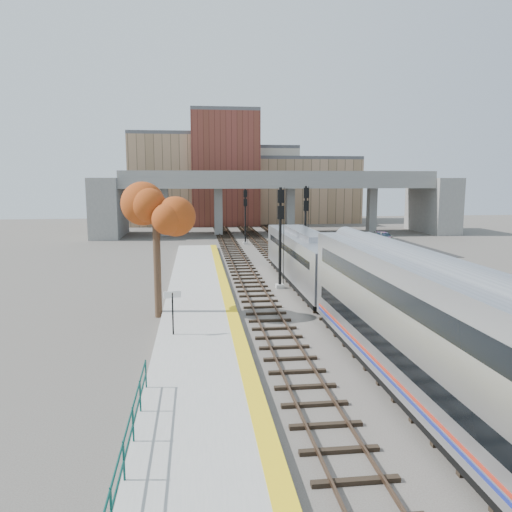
{
  "coord_description": "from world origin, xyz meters",
  "views": [
    {
      "loc": [
        -7.41,
        -30.47,
        8.21
      ],
      "look_at": [
        -2.91,
        6.61,
        2.5
      ],
      "focal_mm": 35.0,
      "sensor_mm": 36.0,
      "label": 1
    }
  ],
  "objects_px": {
    "coach": "(452,344)",
    "car_a": "(366,246)",
    "signal_mast_mid": "(305,226)",
    "locomotive": "(305,257)",
    "car_c": "(385,237)",
    "tree": "(156,216)",
    "signal_mast_far": "(245,217)",
    "car_b": "(365,242)",
    "signal_mast_near": "(280,237)"
  },
  "relations": [
    {
      "from": "locomotive",
      "to": "car_a",
      "type": "bearing_deg",
      "value": 57.37
    },
    {
      "from": "signal_mast_mid",
      "to": "car_c",
      "type": "bearing_deg",
      "value": 49.27
    },
    {
      "from": "tree",
      "to": "car_b",
      "type": "distance_m",
      "value": 37.4
    },
    {
      "from": "coach",
      "to": "tree",
      "type": "height_order",
      "value": "tree"
    },
    {
      "from": "signal_mast_mid",
      "to": "signal_mast_far",
      "type": "bearing_deg",
      "value": 103.66
    },
    {
      "from": "signal_mast_mid",
      "to": "car_c",
      "type": "relative_size",
      "value": 1.77
    },
    {
      "from": "signal_mast_far",
      "to": "car_c",
      "type": "xyz_separation_m",
      "value": [
        18.65,
        0.03,
        -2.86
      ]
    },
    {
      "from": "car_a",
      "to": "locomotive",
      "type": "bearing_deg",
      "value": -133.35
    },
    {
      "from": "car_b",
      "to": "car_c",
      "type": "distance_m",
      "value": 6.38
    },
    {
      "from": "locomotive",
      "to": "signal_mast_mid",
      "type": "xyz_separation_m",
      "value": [
        2.0,
        8.91,
        1.62
      ]
    },
    {
      "from": "car_b",
      "to": "coach",
      "type": "bearing_deg",
      "value": -102.22
    },
    {
      "from": "car_a",
      "to": "signal_mast_mid",
      "type": "bearing_deg",
      "value": -148.11
    },
    {
      "from": "coach",
      "to": "car_c",
      "type": "height_order",
      "value": "coach"
    },
    {
      "from": "tree",
      "to": "car_c",
      "type": "bearing_deg",
      "value": 51.0
    },
    {
      "from": "signal_mast_near",
      "to": "car_c",
      "type": "xyz_separation_m",
      "value": [
        18.65,
        26.65,
        -3.25
      ]
    },
    {
      "from": "signal_mast_mid",
      "to": "car_a",
      "type": "relative_size",
      "value": 2.02
    },
    {
      "from": "car_b",
      "to": "signal_mast_near",
      "type": "bearing_deg",
      "value": -119.78
    },
    {
      "from": "locomotive",
      "to": "coach",
      "type": "xyz_separation_m",
      "value": [
        -0.0,
        -22.61,
        0.52
      ]
    },
    {
      "from": "signal_mast_far",
      "to": "car_a",
      "type": "relative_size",
      "value": 1.87
    },
    {
      "from": "locomotive",
      "to": "tree",
      "type": "relative_size",
      "value": 2.32
    },
    {
      "from": "signal_mast_mid",
      "to": "car_c",
      "type": "height_order",
      "value": "signal_mast_mid"
    },
    {
      "from": "coach",
      "to": "signal_mast_near",
      "type": "bearing_deg",
      "value": 95.51
    },
    {
      "from": "locomotive",
      "to": "signal_mast_far",
      "type": "relative_size",
      "value": 2.69
    },
    {
      "from": "car_a",
      "to": "car_c",
      "type": "height_order",
      "value": "car_a"
    },
    {
      "from": "tree",
      "to": "car_b",
      "type": "bearing_deg",
      "value": 51.55
    },
    {
      "from": "locomotive",
      "to": "car_a",
      "type": "xyz_separation_m",
      "value": [
        11.02,
        17.21,
        -1.59
      ]
    },
    {
      "from": "coach",
      "to": "car_c",
      "type": "bearing_deg",
      "value": 71.13
    },
    {
      "from": "locomotive",
      "to": "signal_mast_mid",
      "type": "bearing_deg",
      "value": 77.35
    },
    {
      "from": "coach",
      "to": "signal_mast_mid",
      "type": "relative_size",
      "value": 3.27
    },
    {
      "from": "signal_mast_mid",
      "to": "tree",
      "type": "xyz_separation_m",
      "value": [
        -12.74,
        -16.8,
        2.2
      ]
    },
    {
      "from": "car_c",
      "to": "coach",
      "type": "bearing_deg",
      "value": -105.88
    },
    {
      "from": "car_c",
      "to": "tree",
      "type": "bearing_deg",
      "value": -126.0
    },
    {
      "from": "signal_mast_mid",
      "to": "car_b",
      "type": "xyz_separation_m",
      "value": [
        10.27,
        12.17,
        -3.25
      ]
    },
    {
      "from": "signal_mast_far",
      "to": "car_a",
      "type": "bearing_deg",
      "value": -33.19
    },
    {
      "from": "car_b",
      "to": "car_c",
      "type": "xyz_separation_m",
      "value": [
        4.28,
        4.73,
        0.02
      ]
    },
    {
      "from": "tree",
      "to": "car_a",
      "type": "relative_size",
      "value": 2.18
    },
    {
      "from": "signal_mast_mid",
      "to": "tree",
      "type": "relative_size",
      "value": 0.93
    },
    {
      "from": "signal_mast_far",
      "to": "car_c",
      "type": "bearing_deg",
      "value": 0.09
    },
    {
      "from": "locomotive",
      "to": "car_c",
      "type": "height_order",
      "value": "locomotive"
    },
    {
      "from": "coach",
      "to": "signal_mast_mid",
      "type": "distance_m",
      "value": 31.6
    },
    {
      "from": "car_b",
      "to": "car_a",
      "type": "bearing_deg",
      "value": -104.44
    },
    {
      "from": "signal_mast_mid",
      "to": "tree",
      "type": "height_order",
      "value": "tree"
    },
    {
      "from": "signal_mast_far",
      "to": "tree",
      "type": "bearing_deg",
      "value": -104.38
    },
    {
      "from": "coach",
      "to": "tree",
      "type": "bearing_deg",
      "value": 126.11
    },
    {
      "from": "signal_mast_mid",
      "to": "signal_mast_far",
      "type": "distance_m",
      "value": 17.37
    },
    {
      "from": "coach",
      "to": "signal_mast_far",
      "type": "xyz_separation_m",
      "value": [
        -2.1,
        48.39,
        0.73
      ]
    },
    {
      "from": "coach",
      "to": "car_a",
      "type": "distance_m",
      "value": 41.36
    },
    {
      "from": "coach",
      "to": "signal_mast_near",
      "type": "height_order",
      "value": "signal_mast_near"
    },
    {
      "from": "coach",
      "to": "car_c",
      "type": "distance_m",
      "value": 51.22
    },
    {
      "from": "signal_mast_far",
      "to": "car_b",
      "type": "xyz_separation_m",
      "value": [
        14.37,
        -4.7,
        -2.88
      ]
    }
  ]
}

